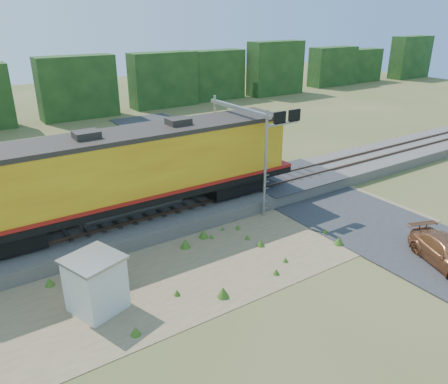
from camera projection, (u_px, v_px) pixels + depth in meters
ground at (266, 247)px, 23.83m from camera, size 140.00×140.00×0.00m
ballast at (208, 203)px, 28.29m from camera, size 70.00×5.00×0.80m
rails at (208, 197)px, 28.11m from camera, size 70.00×1.54×0.16m
dirt_shoulder at (231, 253)px, 23.18m from camera, size 26.00×8.00×0.03m
road at (344, 211)px, 27.96m from camera, size 7.00×66.00×0.86m
tree_line_north at (66, 92)px, 51.89m from camera, size 130.00×3.00×6.50m
weed_clumps at (211, 265)px, 22.11m from camera, size 15.00×6.20×0.56m
locomotive at (124, 171)px, 24.25m from camera, size 21.39×3.26×5.52m
shed at (96, 284)px, 18.39m from camera, size 2.70×2.70×2.52m
signal_gantry at (249, 130)px, 27.41m from camera, size 2.66×6.20×6.71m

